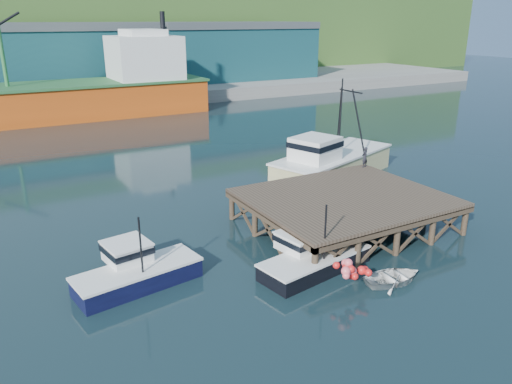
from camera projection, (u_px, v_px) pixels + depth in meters
ground at (271, 244)px, 29.81m from camera, size 300.00×300.00×0.00m
wharf at (347, 199)px, 31.57m from camera, size 12.00×10.00×2.62m
far_quay at (64, 90)px, 87.00m from camera, size 160.00×40.00×2.00m
warehouse_mid at (65, 59)px, 81.08m from camera, size 28.00×16.00×9.00m
warehouse_right at (230, 53)px, 95.04m from camera, size 30.00×16.00×9.00m
cargo_ship at (22, 96)px, 64.22m from camera, size 55.50×10.00×13.75m
hillside at (34, 27)px, 108.36m from camera, size 220.00×50.00×22.00m
boat_navy at (135, 270)px, 25.13m from camera, size 6.59×3.92×3.95m
boat_black at (311, 257)px, 26.66m from camera, size 6.71×5.58×3.96m
trawler at (330, 158)px, 41.74m from camera, size 13.05×8.18×8.23m
dinghy at (393, 277)px, 25.38m from camera, size 3.42×2.64×0.65m
dockworker at (365, 157)px, 37.54m from camera, size 0.64×0.51×1.55m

